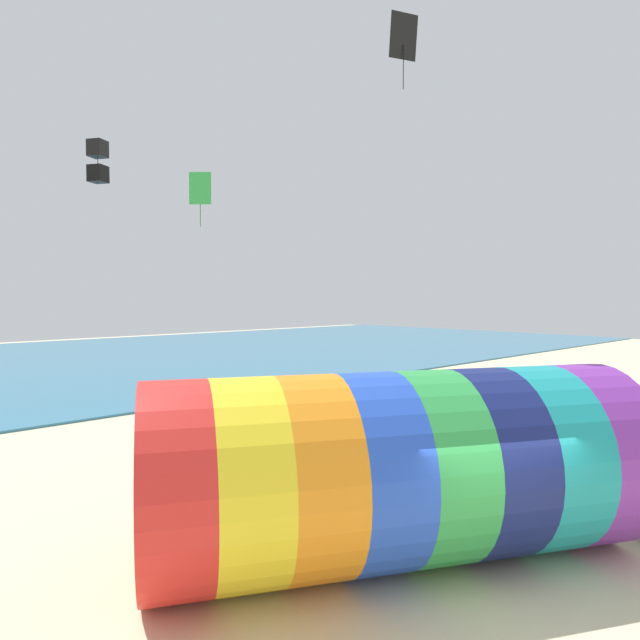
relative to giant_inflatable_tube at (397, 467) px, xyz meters
name	(u,v)px	position (x,y,z in m)	size (l,w,h in m)	color
ground_plane	(491,594)	(0.24, -1.77, -1.74)	(120.00, 120.00, 0.00)	beige
giant_inflatable_tube	(397,467)	(0.00, 0.00, 0.00)	(9.46, 7.23, 3.48)	red
kite_black_box	(98,161)	(0.60, 14.57, 8.03)	(0.79, 0.79, 1.64)	black
kite_black_diamond	(404,37)	(9.59, 7.52, 12.99)	(1.16, 0.62, 2.84)	black
kite_green_diamond	(200,189)	(4.60, 14.06, 7.47)	(0.67, 0.68, 2.22)	green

